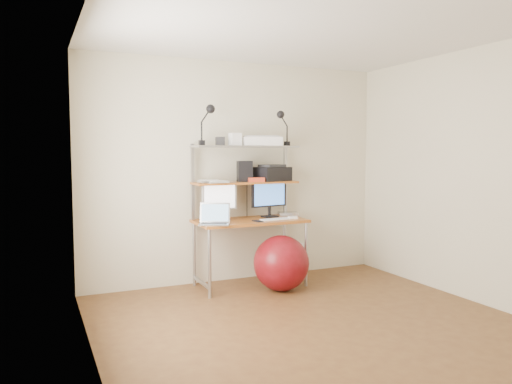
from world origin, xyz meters
TOP-DOWN VIEW (x-y plane):
  - room at (0.00, 0.00)m, footprint 3.60×3.60m
  - computer_desk at (0.00, 1.50)m, footprint 1.20×0.60m
  - wall_outlet at (0.85, 1.79)m, footprint 0.08×0.01m
  - monitor_silver at (-0.32, 1.52)m, footprint 0.40×0.15m
  - monitor_black at (0.29, 1.57)m, footprint 0.46×0.16m
  - laptop at (-0.47, 1.28)m, footprint 0.38×0.35m
  - keyboard at (0.28, 1.32)m, footprint 0.39×0.14m
  - mouse at (0.46, 1.31)m, footprint 0.10×0.07m
  - mac_mini at (0.54, 1.57)m, footprint 0.28×0.28m
  - phone at (0.02, 1.27)m, footprint 0.09×0.14m
  - printer at (0.33, 1.57)m, footprint 0.45×0.37m
  - nas_cube at (-0.01, 1.57)m, footprint 0.19×0.19m
  - red_box at (0.09, 1.47)m, footprint 0.20×0.15m
  - scanner at (0.19, 1.55)m, footprint 0.48×0.37m
  - box_white at (-0.13, 1.54)m, footprint 0.12×0.11m
  - box_grey at (-0.29, 1.59)m, footprint 0.11×0.11m
  - clip_lamp_left at (-0.44, 1.51)m, footprint 0.17×0.10m
  - clip_lamp_right at (0.41, 1.49)m, footprint 0.16×0.09m
  - exercise_ball at (0.23, 1.14)m, footprint 0.60×0.60m
  - paper_stack at (-0.38, 1.57)m, footprint 0.37×0.40m

SIDE VIEW (x-z plane):
  - exercise_ball at x=0.23m, z-range 0.00..0.60m
  - wall_outlet at x=0.85m, z-range 0.24..0.36m
  - phone at x=0.02m, z-range 0.74..0.75m
  - keyboard at x=0.28m, z-range 0.74..0.75m
  - mouse at x=0.46m, z-range 0.74..0.77m
  - mac_mini at x=0.54m, z-range 0.74..0.78m
  - laptop at x=-0.47m, z-range 0.65..0.92m
  - computer_desk at x=0.00m, z-range 0.17..1.74m
  - monitor_black at x=0.29m, z-range 0.74..1.21m
  - monitor_silver at x=-0.32m, z-range 0.75..1.20m
  - paper_stack at x=-0.38m, z-range 1.15..1.18m
  - red_box at x=0.09m, z-range 1.15..1.20m
  - printer at x=0.33m, z-range 1.14..1.33m
  - room at x=0.00m, z-range -0.55..3.05m
  - nas_cube at x=-0.01m, z-range 1.15..1.38m
  - box_grey at x=-0.29m, z-range 1.55..1.64m
  - scanner at x=0.19m, z-range 1.55..1.66m
  - box_white at x=-0.13m, z-range 1.55..1.69m
  - clip_lamp_right at x=0.41m, z-range 1.64..2.03m
  - clip_lamp_left at x=-0.44m, z-range 1.65..2.08m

